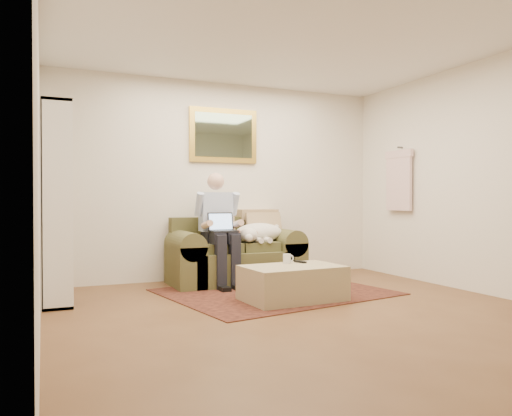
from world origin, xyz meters
TOP-DOWN VIEW (x-y plane):
  - room_shell at (0.00, 0.35)m, footprint 4.51×5.00m
  - rug at (0.18, 1.25)m, footprint 2.63×2.25m
  - sofa at (-0.00, 2.05)m, footprint 1.64×0.83m
  - seated_man at (-0.25, 1.90)m, footprint 0.54×0.77m
  - laptop at (-0.25, 1.84)m, footprint 0.32×0.25m
  - sleeping_dog at (0.29, 1.97)m, footprint 0.67×0.42m
  - ottoman at (0.14, 0.74)m, footprint 1.04×0.70m
  - coffee_mug at (0.17, 0.95)m, footprint 0.08×0.08m
  - tv_remote at (0.33, 0.93)m, footprint 0.09×0.16m
  - bookshelf at (-2.10, 1.60)m, footprint 0.28×0.80m
  - wall_mirror at (-0.00, 2.47)m, footprint 0.94×0.04m
  - hanging_shirt at (2.19, 1.60)m, footprint 0.06×0.52m

SIDE VIEW (x-z plane):
  - rug at x=0.18m, z-range 0.00..0.01m
  - ottoman at x=0.14m, z-range 0.00..0.36m
  - sofa at x=0.00m, z-range -0.21..0.77m
  - tv_remote at x=0.33m, z-range 0.36..0.38m
  - coffee_mug at x=0.17m, z-range 0.36..0.46m
  - sleeping_dog at x=0.29m, z-range 0.50..0.75m
  - seated_man at x=-0.25m, z-range 0.00..1.38m
  - laptop at x=-0.25m, z-range 0.61..0.84m
  - bookshelf at x=-2.10m, z-range 0.00..2.00m
  - room_shell at x=0.00m, z-range 0.00..2.61m
  - hanging_shirt at x=2.19m, z-range 0.90..1.80m
  - wall_mirror at x=0.00m, z-range 1.54..2.26m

